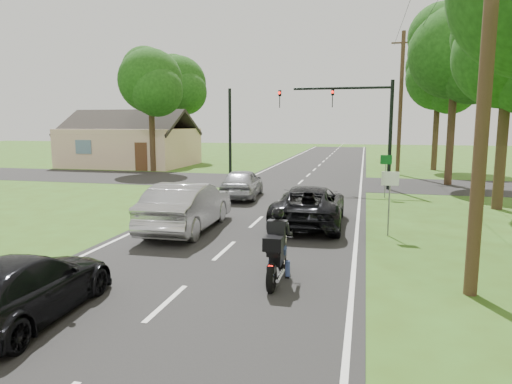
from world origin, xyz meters
TOP-DOWN VIEW (x-y plane):
  - ground at (0.00, 0.00)m, footprint 140.00×140.00m
  - road at (0.00, 10.00)m, footprint 8.00×100.00m
  - cross_road at (0.00, 16.00)m, footprint 60.00×7.00m
  - motorcycle_rider at (1.98, -2.24)m, footprint 0.59×2.07m
  - dark_suv at (1.98, 4.00)m, footprint 2.50×5.22m
  - silver_sedan at (-2.02, 2.19)m, footprint 1.90×5.09m
  - silver_suv at (-1.99, 9.31)m, footprint 2.08×4.36m
  - dark_car_behind at (-2.25, -5.35)m, footprint 2.01×4.40m
  - traffic_signal at (3.34, 14.00)m, footprint 6.38×0.44m
  - signal_pole_far at (-5.20, 18.00)m, footprint 0.20×0.20m
  - utility_pole_near at (6.20, -2.00)m, footprint 1.60×0.28m
  - utility_pole_far at (6.20, 22.00)m, footprint 1.60×0.28m
  - sign_white at (4.70, 2.98)m, footprint 0.55×0.07m
  - sign_green at (4.90, 10.98)m, footprint 0.55×0.07m
  - tree_row_d at (9.10, 16.76)m, footprint 5.76×5.58m
  - tree_row_e at (9.48, 25.78)m, footprint 5.28×5.12m
  - tree_left_near at (-11.73, 19.78)m, footprint 5.12×4.96m
  - tree_left_far at (-13.70, 29.76)m, footprint 5.76×5.58m
  - house at (-16.00, 24.00)m, footprint 10.20×8.00m

SIDE VIEW (x-z plane):
  - ground at x=0.00m, z-range 0.00..0.00m
  - cross_road at x=0.00m, z-range 0.00..0.01m
  - road at x=0.00m, z-range 0.00..0.01m
  - dark_car_behind at x=-2.25m, z-range 0.01..1.26m
  - motorcycle_rider at x=1.98m, z-range -0.19..1.60m
  - dark_suv at x=1.98m, z-range 0.01..1.45m
  - silver_suv at x=-1.99m, z-range 0.01..1.45m
  - silver_sedan at x=-2.02m, z-range 0.01..1.67m
  - sign_white at x=4.70m, z-range 0.54..2.66m
  - sign_green at x=4.90m, z-range 0.54..2.66m
  - house at x=-16.00m, z-range -0.65..4.19m
  - signal_pole_far at x=-5.20m, z-range 0.00..6.00m
  - traffic_signal at x=3.34m, z-range 1.14..7.14m
  - utility_pole_near at x=6.20m, z-range 0.08..10.08m
  - utility_pole_far at x=6.20m, z-range 0.08..10.08m
  - tree_left_near at x=-11.73m, z-range 1.92..11.14m
  - tree_row_e at x=9.48m, z-range 2.03..11.64m
  - tree_left_far at x=-13.70m, z-range 2.06..12.20m
  - tree_row_d at x=9.10m, z-range 2.21..12.66m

